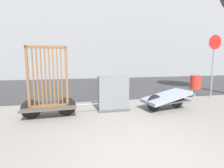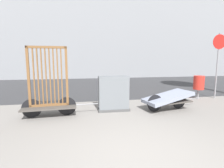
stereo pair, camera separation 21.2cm
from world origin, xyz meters
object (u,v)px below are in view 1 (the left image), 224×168
Objects in this scene: bike_cart_with_bedframe at (49,94)px; trash_bin at (195,82)px; utility_cabinet at (113,95)px; bike_cart_with_mattress at (166,98)px; sign_post at (214,56)px.

trash_bin is (5.98, 1.31, 0.02)m from bike_cart_with_bedframe.
utility_cabinet is (2.02, 0.26, -0.15)m from bike_cart_with_bedframe.
bike_cart_with_mattress is 3.56m from sign_post.
trash_bin is at bearing 8.22° from bike_cart_with_bedframe.
utility_cabinet is at bearing 160.09° from bike_cart_with_mattress.
trash_bin is (2.13, 1.31, 0.32)m from bike_cart_with_mattress.
sign_post reaches higher than bike_cart_with_mattress.
utility_cabinet is (-1.83, 0.26, 0.14)m from bike_cart_with_mattress.
sign_post is (2.97, 1.30, 1.47)m from bike_cart_with_mattress.
bike_cart_with_bedframe is at bearing 168.31° from bike_cart_with_mattress.
utility_cabinet reaches higher than bike_cart_with_mattress.
bike_cart_with_bedframe is 2.04m from utility_cabinet.
trash_bin is (3.96, 1.04, 0.18)m from utility_cabinet.
sign_post is at bearing 12.18° from utility_cabinet.
bike_cart_with_bedframe is 2.23× the size of trash_bin.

